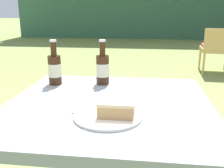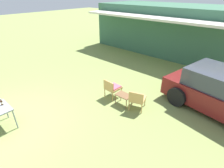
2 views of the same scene
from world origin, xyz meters
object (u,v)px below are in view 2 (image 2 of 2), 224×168
object	(u,v)px
wicker_chair_cushioned	(112,87)
cola_bottle_near	(2,103)
wicker_chair_plain	(137,99)
parked_car	(224,93)
garden_side_table	(124,96)

from	to	relation	value
wicker_chair_cushioned	cola_bottle_near	distance (m)	3.70
wicker_chair_cushioned	wicker_chair_plain	xyz separation A→B (m)	(1.18, -0.02, -0.00)
parked_car	garden_side_table	distance (m)	3.39
garden_side_table	cola_bottle_near	bearing A→B (deg)	-122.51
wicker_chair_plain	garden_side_table	size ratio (longest dim) A/B	1.37
parked_car	wicker_chair_plain	xyz separation A→B (m)	(-2.21, -1.89, -0.25)
garden_side_table	parked_car	bearing A→B (deg)	35.91
wicker_chair_plain	cola_bottle_near	distance (m)	4.28
parked_car	cola_bottle_near	bearing A→B (deg)	-122.72
parked_car	wicker_chair_cushioned	xyz separation A→B (m)	(-3.39, -1.87, -0.25)
parked_car	garden_side_table	xyz separation A→B (m)	(-2.73, -1.98, -0.33)
garden_side_table	cola_bottle_near	xyz separation A→B (m)	(-2.09, -3.28, 0.42)
wicker_chair_plain	garden_side_table	bearing A→B (deg)	-9.71
wicker_chair_plain	garden_side_table	distance (m)	0.54
parked_car	wicker_chair_plain	world-z (taller)	parked_car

